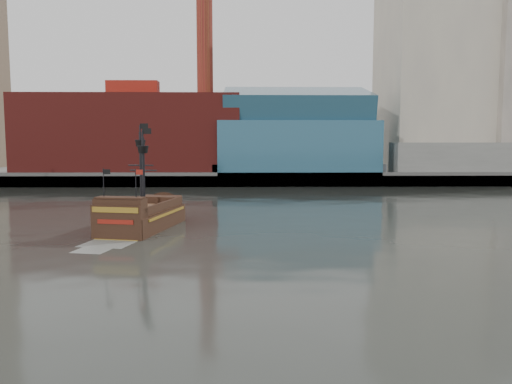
{
  "coord_description": "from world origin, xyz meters",
  "views": [
    {
      "loc": [
        0.09,
        -27.77,
        8.15
      ],
      "look_at": [
        0.95,
        13.33,
        4.0
      ],
      "focal_mm": 35.0,
      "sensor_mm": 36.0,
      "label": 1
    }
  ],
  "objects": [
    {
      "name": "seawall",
      "position": [
        0.0,
        62.5,
        1.3
      ],
      "size": [
        220.0,
        1.0,
        2.6
      ],
      "primitive_type": "cube",
      "color": "#4C4C49",
      "rests_on": "ground"
    },
    {
      "name": "skyline",
      "position": [
        5.21,
        84.56,
        24.55
      ],
      "size": [
        149.0,
        45.0,
        62.0
      ],
      "color": "brown",
      "rests_on": "promenade_far"
    },
    {
      "name": "promenade_far",
      "position": [
        0.0,
        92.0,
        1.0
      ],
      "size": [
        220.0,
        60.0,
        2.0
      ],
      "primitive_type": "cube",
      "color": "slate",
      "rests_on": "ground"
    },
    {
      "name": "ground",
      "position": [
        0.0,
        0.0,
        0.0
      ],
      "size": [
        400.0,
        400.0,
        0.0
      ],
      "primitive_type": "plane",
      "color": "#252823",
      "rests_on": "ground"
    },
    {
      "name": "pirate_ship",
      "position": [
        -9.59,
        18.55,
        0.96
      ],
      "size": [
        7.02,
        14.74,
        10.61
      ],
      "rotation": [
        0.0,
        0.0,
        -0.21
      ],
      "color": "black",
      "rests_on": "ground"
    }
  ]
}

